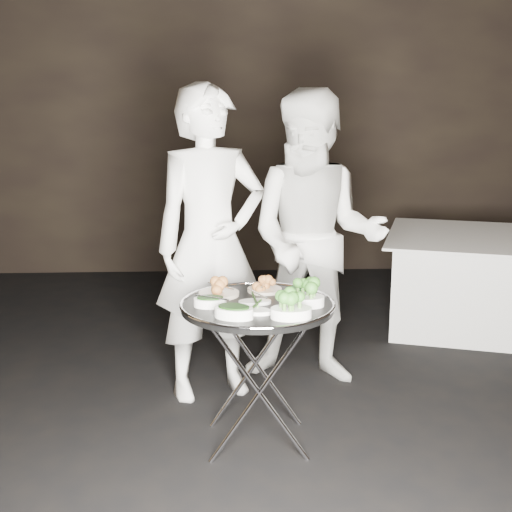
{
  "coord_description": "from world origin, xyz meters",
  "views": [
    {
      "loc": [
        -0.11,
        -3.41,
        1.77
      ],
      "look_at": [
        0.06,
        0.09,
        0.95
      ],
      "focal_mm": 50.0,
      "sensor_mm": 36.0,
      "label": 1
    }
  ],
  "objects_px": {
    "tray_stand": "(257,368)",
    "dining_table": "(470,281)",
    "waiter_right": "(316,240)",
    "serving_tray": "(257,305)",
    "waiter_left": "(211,244)"
  },
  "relations": [
    {
      "from": "tray_stand",
      "to": "waiter_right",
      "type": "relative_size",
      "value": 0.41
    },
    {
      "from": "tray_stand",
      "to": "serving_tray",
      "type": "height_order",
      "value": "serving_tray"
    },
    {
      "from": "tray_stand",
      "to": "serving_tray",
      "type": "xyz_separation_m",
      "value": [
        0.0,
        0.0,
        0.33
      ]
    },
    {
      "from": "tray_stand",
      "to": "waiter_left",
      "type": "height_order",
      "value": "waiter_left"
    },
    {
      "from": "serving_tray",
      "to": "waiter_left",
      "type": "xyz_separation_m",
      "value": [
        -0.24,
        0.64,
        0.17
      ]
    },
    {
      "from": "tray_stand",
      "to": "waiter_right",
      "type": "bearing_deg",
      "value": 64.44
    },
    {
      "from": "serving_tray",
      "to": "waiter_left",
      "type": "height_order",
      "value": "waiter_left"
    },
    {
      "from": "serving_tray",
      "to": "tray_stand",
      "type": "bearing_deg",
      "value": 180.0
    },
    {
      "from": "waiter_left",
      "to": "waiter_right",
      "type": "relative_size",
      "value": 1.02
    },
    {
      "from": "tray_stand",
      "to": "dining_table",
      "type": "bearing_deg",
      "value": 46.31
    },
    {
      "from": "waiter_left",
      "to": "waiter_right",
      "type": "height_order",
      "value": "waiter_left"
    },
    {
      "from": "waiter_right",
      "to": "dining_table",
      "type": "xyz_separation_m",
      "value": [
        1.31,
        0.97,
        -0.54
      ]
    },
    {
      "from": "tray_stand",
      "to": "dining_table",
      "type": "xyz_separation_m",
      "value": [
        1.7,
        1.78,
        -0.05
      ]
    },
    {
      "from": "waiter_right",
      "to": "dining_table",
      "type": "relative_size",
      "value": 1.44
    },
    {
      "from": "serving_tray",
      "to": "dining_table",
      "type": "relative_size",
      "value": 0.62
    }
  ]
}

